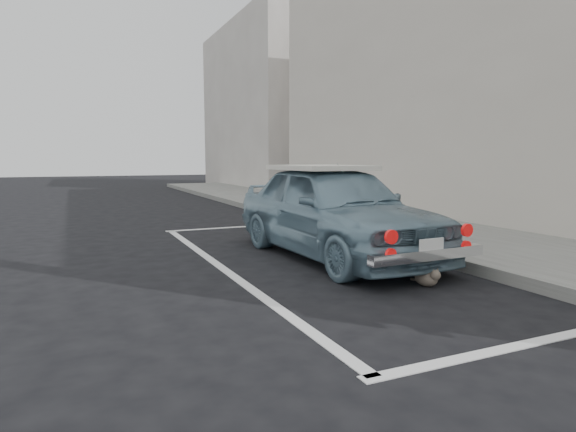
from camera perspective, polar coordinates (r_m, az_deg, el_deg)
name	(u,v)px	position (r m, az deg, el deg)	size (l,w,h in m)	color
ground	(431,333)	(4.23, 16.64, -13.11)	(80.00, 80.00, 0.00)	black
sidewalk	(511,251)	(7.79, 24.92, -3.78)	(2.80, 40.00, 0.15)	#60605B
shop_building	(550,56)	(11.55, 28.61, 16.30)	(3.50, 18.00, 7.00)	beige
building_far	(264,107)	(24.82, -2.92, 12.76)	(3.50, 10.00, 8.00)	#B0A89F
pline_rear	(527,344)	(4.25, 26.46, -13.42)	(3.00, 0.12, 0.01)	silver
pline_front	(239,227)	(10.09, -5.86, -1.30)	(3.00, 0.12, 0.01)	silver
pline_side	(222,267)	(6.39, -7.88, -6.06)	(0.12, 7.00, 0.01)	silver
retro_coupe	(334,210)	(6.98, 5.50, 0.76)	(1.75, 4.07, 1.37)	#7191A2
cat	(427,277)	(5.63, 16.18, -6.98)	(0.23, 0.43, 0.23)	#6C5C52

